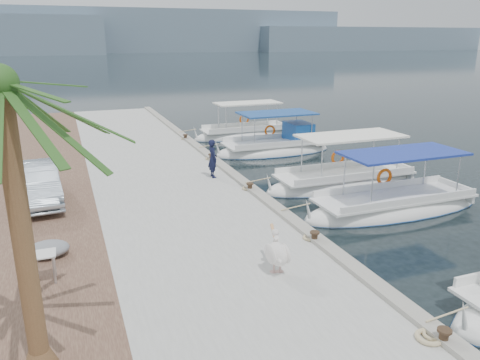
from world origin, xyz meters
name	(u,v)px	position (x,y,z in m)	size (l,w,h in m)	color
ground	(274,215)	(0.00, 0.00, 0.00)	(400.00, 400.00, 0.00)	black
concrete_quay	(163,180)	(-3.00, 5.00, 0.25)	(6.00, 40.00, 0.50)	#A4A49F
quay_curb	(224,167)	(-0.22, 5.00, 0.56)	(0.44, 40.00, 0.12)	gray
cobblestone_strip	(39,192)	(-8.00, 5.00, 0.25)	(4.00, 40.00, 0.50)	brown
distant_hills	(144,34)	(29.61, 201.49, 7.61)	(330.00, 60.00, 18.00)	slate
fishing_caique_b	(394,208)	(4.30, -1.16, 0.12)	(7.42, 2.26, 2.83)	white
fishing_caique_c	(344,183)	(4.28, 2.12, 0.12)	(7.38, 2.28, 2.83)	white
fishing_caique_d	(275,149)	(4.08, 8.80, 0.19)	(6.77, 2.52, 2.83)	white
fishing_caique_e	(245,135)	(4.01, 13.23, 0.13)	(6.84, 2.03, 2.83)	white
mooring_bollards	(250,186)	(-0.35, 1.50, 0.69)	(0.28, 20.28, 0.33)	black
pelican	(277,253)	(-2.12, -4.74, 1.03)	(0.62, 1.33, 1.03)	tan
fisherman	(213,158)	(-1.10, 3.82, 1.30)	(0.59, 0.38, 1.61)	black
date_palm	(0,86)	(-7.56, -6.50, 5.46)	(4.60, 4.60, 5.91)	brown
parked_car	(37,183)	(-7.89, 3.02, 1.20)	(1.49, 4.26, 1.40)	#A8B5C0
tarp_bundle	(48,249)	(-7.50, -1.75, 0.70)	(1.10, 0.90, 0.40)	slate
folding_table	(45,261)	(-7.52, -3.20, 1.02)	(0.55, 0.55, 0.73)	silver
rope_coil	(429,337)	(-0.50, -8.29, 0.55)	(0.54, 0.54, 0.10)	#C6B284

